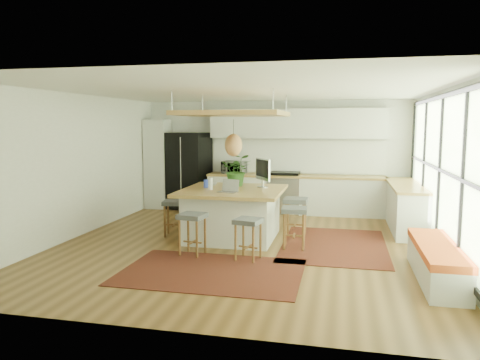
% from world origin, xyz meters
% --- Properties ---
extents(floor, '(7.00, 7.00, 0.00)m').
position_xyz_m(floor, '(0.00, 0.00, 0.00)').
color(floor, '#4F3416').
rests_on(floor, ground).
extents(ceiling, '(7.00, 7.00, 0.00)m').
position_xyz_m(ceiling, '(0.00, 0.00, 2.70)').
color(ceiling, white).
rests_on(ceiling, ground).
extents(wall_back, '(6.50, 0.00, 6.50)m').
position_xyz_m(wall_back, '(0.00, 3.50, 1.35)').
color(wall_back, silver).
rests_on(wall_back, ground).
extents(wall_front, '(6.50, 0.00, 6.50)m').
position_xyz_m(wall_front, '(0.00, -3.50, 1.35)').
color(wall_front, silver).
rests_on(wall_front, ground).
extents(wall_left, '(0.00, 7.00, 7.00)m').
position_xyz_m(wall_left, '(-3.25, 0.00, 1.35)').
color(wall_left, silver).
rests_on(wall_left, ground).
extents(wall_right, '(0.00, 7.00, 7.00)m').
position_xyz_m(wall_right, '(3.25, 0.00, 1.35)').
color(wall_right, silver).
rests_on(wall_right, ground).
extents(window_wall, '(0.10, 6.20, 2.60)m').
position_xyz_m(window_wall, '(3.22, 0.00, 1.40)').
color(window_wall, black).
rests_on(window_wall, wall_right).
extents(pantry, '(0.55, 0.60, 2.25)m').
position_xyz_m(pantry, '(-2.95, 3.18, 1.12)').
color(pantry, beige).
rests_on(pantry, floor).
extents(back_counter_base, '(4.20, 0.60, 0.88)m').
position_xyz_m(back_counter_base, '(0.55, 3.18, 0.44)').
color(back_counter_base, beige).
rests_on(back_counter_base, floor).
extents(back_counter_top, '(4.24, 0.64, 0.05)m').
position_xyz_m(back_counter_top, '(0.55, 3.18, 0.90)').
color(back_counter_top, olive).
rests_on(back_counter_top, back_counter_base).
extents(backsplash, '(4.20, 0.02, 0.80)m').
position_xyz_m(backsplash, '(0.55, 3.48, 1.35)').
color(backsplash, white).
rests_on(backsplash, wall_back).
extents(upper_cabinets, '(4.20, 0.34, 0.70)m').
position_xyz_m(upper_cabinets, '(0.55, 3.32, 2.15)').
color(upper_cabinets, beige).
rests_on(upper_cabinets, wall_back).
extents(range, '(0.76, 0.62, 1.00)m').
position_xyz_m(range, '(0.30, 3.18, 0.50)').
color(range, '#A5A5AA').
rests_on(range, floor).
extents(right_counter_base, '(0.60, 2.50, 0.88)m').
position_xyz_m(right_counter_base, '(2.93, 2.00, 0.44)').
color(right_counter_base, beige).
rests_on(right_counter_base, floor).
extents(right_counter_top, '(0.64, 2.54, 0.05)m').
position_xyz_m(right_counter_top, '(2.93, 2.00, 0.90)').
color(right_counter_top, olive).
rests_on(right_counter_top, right_counter_base).
extents(window_bench, '(0.52, 2.00, 0.50)m').
position_xyz_m(window_bench, '(2.95, -1.20, 0.25)').
color(window_bench, beige).
rests_on(window_bench, floor).
extents(ceiling_panel, '(1.86, 1.86, 0.80)m').
position_xyz_m(ceiling_panel, '(-0.30, 0.40, 2.05)').
color(ceiling_panel, olive).
rests_on(ceiling_panel, ceiling).
extents(rug_near, '(2.60, 1.80, 0.01)m').
position_xyz_m(rug_near, '(-0.16, -1.56, 0.01)').
color(rug_near, black).
rests_on(rug_near, floor).
extents(rug_right, '(1.80, 2.60, 0.01)m').
position_xyz_m(rug_right, '(1.54, 0.34, 0.01)').
color(rug_right, black).
rests_on(rug_right, floor).
extents(fridge, '(1.09, 0.92, 1.92)m').
position_xyz_m(fridge, '(-2.13, 3.21, 0.93)').
color(fridge, black).
rests_on(fridge, floor).
extents(island, '(1.85, 1.85, 0.93)m').
position_xyz_m(island, '(-0.33, 0.46, 0.47)').
color(island, olive).
rests_on(island, floor).
extents(stool_near_left, '(0.46, 0.46, 0.69)m').
position_xyz_m(stool_near_left, '(-0.71, -0.77, 0.35)').
color(stool_near_left, '#414448').
rests_on(stool_near_left, floor).
extents(stool_near_right, '(0.46, 0.46, 0.66)m').
position_xyz_m(stool_near_right, '(0.24, -0.85, 0.35)').
color(stool_near_right, '#414448').
rests_on(stool_near_right, floor).
extents(stool_right_front, '(0.45, 0.45, 0.72)m').
position_xyz_m(stool_right_front, '(0.87, -0.00, 0.35)').
color(stool_right_front, '#414448').
rests_on(stool_right_front, floor).
extents(stool_right_back, '(0.45, 0.45, 0.74)m').
position_xyz_m(stool_right_back, '(0.80, 0.84, 0.35)').
color(stool_right_back, '#414448').
rests_on(stool_right_back, floor).
extents(stool_left_side, '(0.47, 0.47, 0.68)m').
position_xyz_m(stool_left_side, '(-1.47, 0.40, 0.35)').
color(stool_left_side, '#414448').
rests_on(stool_left_side, floor).
extents(laptop, '(0.40, 0.41, 0.24)m').
position_xyz_m(laptop, '(-0.32, 0.03, 1.05)').
color(laptop, '#A5A5AA').
rests_on(laptop, island).
extents(monitor, '(0.52, 0.62, 0.56)m').
position_xyz_m(monitor, '(0.17, 0.82, 1.19)').
color(monitor, '#A5A5AA').
rests_on(monitor, island).
extents(microwave, '(0.59, 0.38, 0.38)m').
position_xyz_m(microwave, '(-0.95, 3.16, 1.11)').
color(microwave, '#A5A5AA').
rests_on(microwave, back_counter_top).
extents(island_plant, '(0.67, 0.72, 0.49)m').
position_xyz_m(island_plant, '(-0.35, 0.90, 1.18)').
color(island_plant, '#1E4C19').
rests_on(island_plant, island).
extents(island_bowl, '(0.24, 0.24, 0.06)m').
position_xyz_m(island_bowl, '(-0.86, 0.84, 0.96)').
color(island_bowl, silver).
rests_on(island_bowl, island).
extents(island_bottle_0, '(0.07, 0.07, 0.19)m').
position_xyz_m(island_bottle_0, '(-0.88, 0.56, 1.03)').
color(island_bottle_0, blue).
rests_on(island_bottle_0, island).
extents(island_bottle_1, '(0.07, 0.07, 0.19)m').
position_xyz_m(island_bottle_1, '(-0.73, 0.31, 1.03)').
color(island_bottle_1, silver).
rests_on(island_bottle_1, island).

